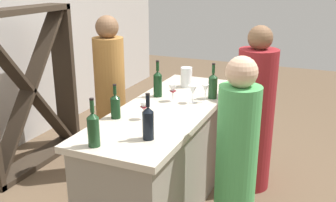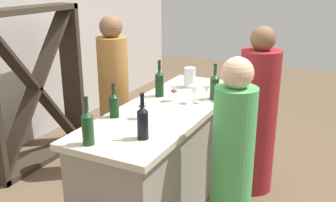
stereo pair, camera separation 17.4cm
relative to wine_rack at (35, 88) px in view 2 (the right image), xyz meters
name	(u,v)px [view 2 (the right image)]	position (x,y,z in m)	size (l,w,h in m)	color
ground_plane	(168,199)	(-0.10, -1.65, -0.85)	(12.00, 12.00, 0.00)	brown
bar_counter	(168,154)	(-0.10, -1.65, -0.38)	(2.10, 0.74, 0.92)	gray
wine_rack	(35,88)	(0.00, 0.00, 0.00)	(1.27, 0.28, 1.70)	#33281E
wine_bottle_leftmost_olive_green	(88,127)	(-1.03, -1.52, 0.20)	(0.08, 0.08, 0.33)	#193D1E
wine_bottle_second_left_near_black	(143,122)	(-0.78, -1.80, 0.20)	(0.08, 0.08, 0.33)	black
wine_bottle_center_dark_green	(114,104)	(-0.52, -1.38, 0.18)	(0.08, 0.08, 0.28)	black
wine_bottle_second_right_dark_green	(159,83)	(0.13, -1.45, 0.20)	(0.08, 0.08, 0.34)	black
wine_bottle_rightmost_olive_green	(214,86)	(0.28, -1.93, 0.20)	(0.08, 0.08, 0.33)	#193D1E
wine_glass_near_left	(206,90)	(0.15, -1.90, 0.19)	(0.06, 0.06, 0.16)	white
wine_glass_near_center	(193,91)	(0.09, -1.81, 0.19)	(0.08, 0.08, 0.16)	white
wine_glass_near_right	(174,90)	(0.06, -1.63, 0.18)	(0.08, 0.08, 0.16)	white
wine_glass_far_left	(142,106)	(-0.45, -1.60, 0.18)	(0.07, 0.07, 0.15)	white
water_pitcher	(190,77)	(0.54, -1.57, 0.17)	(0.12, 0.12, 0.20)	silver
person_left_guest	(232,163)	(-0.44, -2.35, -0.15)	(0.40, 0.40, 1.49)	#4CA559
person_center_guest	(257,118)	(0.48, -2.29, -0.12)	(0.43, 0.43, 1.59)	maroon
person_right_guest	(114,100)	(0.20, -0.88, -0.07)	(0.37, 0.37, 1.64)	#9E6B33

